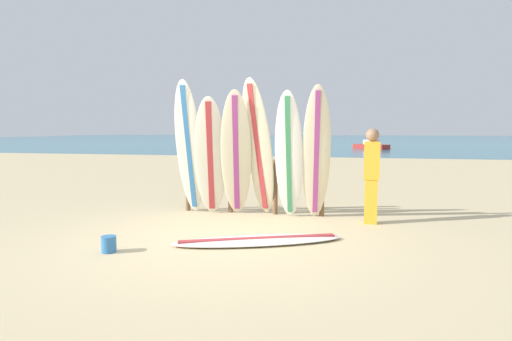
% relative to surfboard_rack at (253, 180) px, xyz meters
% --- Properties ---
extents(ground_plane, '(120.00, 120.00, 0.00)m').
position_rel_surfboard_rack_xyz_m(ground_plane, '(-0.02, -1.93, -0.63)').
color(ground_plane, '#D3BC8C').
extents(ocean_water, '(120.00, 80.00, 0.01)m').
position_rel_surfboard_rack_xyz_m(ocean_water, '(-0.02, 56.07, -0.62)').
color(ocean_water, teal).
rests_on(ocean_water, ground).
extents(surfboard_rack, '(2.66, 0.09, 1.01)m').
position_rel_surfboard_rack_xyz_m(surfboard_rack, '(0.00, 0.00, 0.00)').
color(surfboard_rack, brown).
rests_on(surfboard_rack, ground).
extents(surfboard_leaning_far_left, '(0.50, 0.66, 2.44)m').
position_rel_surfboard_rack_xyz_m(surfboard_leaning_far_left, '(-1.12, -0.32, 0.59)').
color(surfboard_leaning_far_left, white).
rests_on(surfboard_leaning_far_left, ground).
extents(surfboard_leaning_left, '(0.68, 0.70, 2.14)m').
position_rel_surfboard_rack_xyz_m(surfboard_leaning_left, '(-0.70, -0.35, 0.45)').
color(surfboard_leaning_left, silver).
rests_on(surfboard_leaning_left, ground).
extents(surfboard_leaning_center_left, '(0.70, 0.93, 2.24)m').
position_rel_surfboard_rack_xyz_m(surfboard_leaning_center_left, '(-0.21, -0.39, 0.49)').
color(surfboard_leaning_center_left, beige).
rests_on(surfboard_leaning_center_left, ground).
extents(surfboard_leaning_center, '(0.65, 0.96, 2.43)m').
position_rel_surfboard_rack_xyz_m(surfboard_leaning_center, '(0.18, -0.32, 0.59)').
color(surfboard_leaning_center, beige).
rests_on(surfboard_leaning_center, ground).
extents(surfboard_leaning_center_right, '(0.49, 0.74, 2.21)m').
position_rel_surfboard_rack_xyz_m(surfboard_leaning_center_right, '(0.73, -0.44, 0.48)').
color(surfboard_leaning_center_right, white).
rests_on(surfboard_leaning_center_right, ground).
extents(surfboard_leaning_right, '(0.56, 0.83, 2.29)m').
position_rel_surfboard_rack_xyz_m(surfboard_leaning_right, '(1.20, -0.41, 0.52)').
color(surfboard_leaning_right, beige).
rests_on(surfboard_leaning_right, ground).
extents(surfboard_lying_on_sand, '(2.42, 1.44, 0.08)m').
position_rel_surfboard_rack_xyz_m(surfboard_lying_on_sand, '(0.53, -2.03, -0.59)').
color(surfboard_lying_on_sand, white).
rests_on(surfboard_lying_on_sand, ground).
extents(beachgoer_standing, '(0.26, 0.21, 1.58)m').
position_rel_surfboard_rack_xyz_m(beachgoer_standing, '(2.11, -0.45, 0.24)').
color(beachgoer_standing, gold).
rests_on(beachgoer_standing, ground).
extents(small_boat_offshore, '(2.80, 2.60, 0.71)m').
position_rel_surfboard_rack_xyz_m(small_boat_offshore, '(3.52, 26.77, -0.37)').
color(small_boat_offshore, '#B22D28').
rests_on(small_boat_offshore, ocean_water).
extents(sand_bucket, '(0.19, 0.19, 0.21)m').
position_rel_surfboard_rack_xyz_m(sand_bucket, '(-1.25, -2.87, -0.52)').
color(sand_bucket, '#3372B2').
rests_on(sand_bucket, ground).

